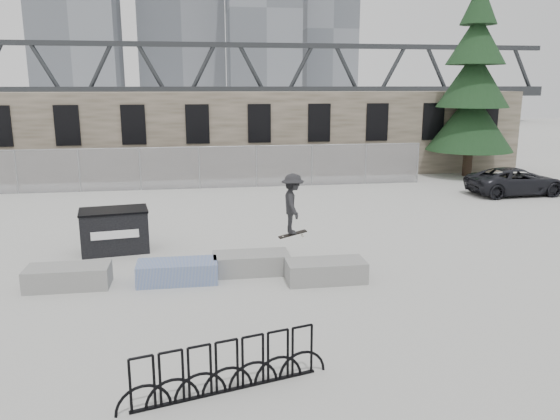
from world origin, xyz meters
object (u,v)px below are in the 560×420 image
(planter_far_left, at_px, (68,276))
(suv, at_px, (516,181))
(bike_rack, at_px, (227,367))
(planter_offset, at_px, (326,270))
(dumpster, at_px, (115,230))
(skateboarder, at_px, (293,204))
(spruce_tree, at_px, (473,86))
(planter_center_left, at_px, (177,271))
(planter_center_right, at_px, (251,262))

(planter_far_left, bearing_deg, suv, 27.30)
(suv, bearing_deg, bike_rack, 133.40)
(planter_offset, height_order, dumpster, dumpster)
(bike_rack, relative_size, skateboarder, 1.94)
(dumpster, distance_m, skateboarder, 5.50)
(bike_rack, bearing_deg, spruce_tree, 53.97)
(spruce_tree, xyz_separation_m, suv, (-0.35, -5.25, -4.19))
(dumpster, xyz_separation_m, spruce_tree, (17.13, 11.40, 4.15))
(planter_center_left, xyz_separation_m, planter_center_right, (1.91, 0.41, 0.00))
(planter_center_right, relative_size, dumpster, 0.94)
(planter_offset, distance_m, suv, 14.70)
(planter_offset, xyz_separation_m, spruce_tree, (11.48, 14.85, 4.51))
(bike_rack, bearing_deg, suv, 45.90)
(planter_center_left, bearing_deg, planter_center_right, 11.98)
(dumpster, bearing_deg, suv, 11.48)
(suv, distance_m, skateboarder, 14.23)
(planter_center_left, relative_size, suv, 0.45)
(planter_center_right, distance_m, skateboarder, 1.98)
(planter_center_left, height_order, planter_center_right, same)
(planter_far_left, bearing_deg, dumpster, 75.60)
(skateboarder, bearing_deg, spruce_tree, -40.18)
(bike_rack, bearing_deg, planter_far_left, 124.07)
(planter_offset, bearing_deg, planter_center_right, 153.22)
(planter_far_left, height_order, planter_center_right, same)
(planter_offset, bearing_deg, planter_center_left, 172.20)
(planter_far_left, height_order, bike_rack, bike_rack)
(spruce_tree, bearing_deg, bike_rack, -126.03)
(dumpster, bearing_deg, skateboarder, -28.89)
(spruce_tree, distance_m, skateboarder, 18.20)
(planter_center_left, relative_size, planter_center_right, 1.00)
(dumpster, relative_size, suv, 0.48)
(dumpster, height_order, skateboarder, skateboarder)
(planter_offset, distance_m, spruce_tree, 19.30)
(bike_rack, bearing_deg, skateboarder, 70.84)
(planter_far_left, xyz_separation_m, planter_center_right, (4.57, 0.37, 0.00))
(skateboarder, bearing_deg, dumpster, 71.85)
(planter_center_right, distance_m, dumpster, 4.60)
(suv, bearing_deg, planter_center_right, 121.32)
(bike_rack, relative_size, suv, 0.79)
(planter_offset, xyz_separation_m, bike_rack, (-2.79, -4.77, 0.15))
(planter_offset, height_order, spruce_tree, spruce_tree)
(dumpster, xyz_separation_m, bike_rack, (2.86, -8.22, -0.21))
(planter_far_left, distance_m, planter_center_left, 2.66)
(planter_far_left, xyz_separation_m, planter_center_left, (2.66, -0.04, 0.00))
(planter_center_left, bearing_deg, planter_far_left, 179.16)
(planter_far_left, distance_m, suv, 19.72)
(dumpster, distance_m, spruce_tree, 20.99)
(suv, bearing_deg, skateboarder, 121.87)
(planter_far_left, distance_m, dumpster, 3.01)
(planter_center_left, distance_m, dumpster, 3.52)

